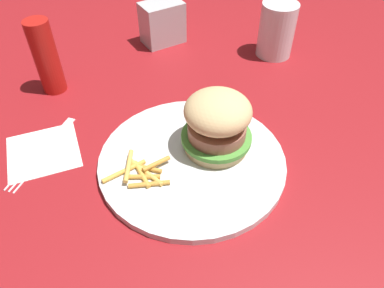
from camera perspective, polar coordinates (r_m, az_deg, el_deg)
ground_plane at (r=0.58m, az=-2.50°, el=-2.42°), size 1.60×1.60×0.00m
plate at (r=0.57m, az=-0.00°, el=-2.60°), size 0.29×0.29×0.01m
sandwich at (r=0.55m, az=3.94°, el=3.32°), size 0.11×0.11×0.10m
fries_pile at (r=0.55m, az=-7.96°, el=-4.31°), size 0.10×0.09×0.01m
napkin at (r=0.64m, az=-22.10°, el=-1.08°), size 0.13×0.13×0.00m
fork at (r=0.64m, az=-22.24°, el=-1.02°), size 0.15×0.12×0.00m
drink_glass at (r=0.83m, az=12.96°, el=16.57°), size 0.08×0.08×0.11m
napkin_dispenser at (r=0.87m, az=-4.63°, el=18.23°), size 0.09×0.06×0.09m
ketchup_bottle at (r=0.74m, az=-21.72°, el=12.41°), size 0.04×0.04×0.14m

